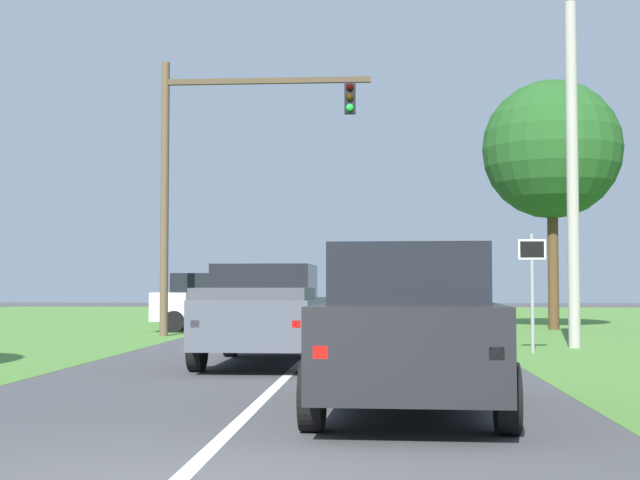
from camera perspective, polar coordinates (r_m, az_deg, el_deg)
ground_plane at (r=17.55m, az=-1.26°, el=-7.68°), size 120.00×120.00×0.00m
red_suv_near at (r=10.90m, az=5.57°, el=-5.27°), size 2.33×4.82×1.95m
pickup_truck_lead at (r=17.37m, az=-3.32°, el=-4.55°), size 2.29×5.44×1.87m
traffic_light at (r=27.26m, az=-6.56°, el=5.07°), size 6.20×0.40×8.09m
keep_moving_sign at (r=20.76m, az=13.03°, el=-2.23°), size 0.60×0.09×2.63m
oak_tree_right at (r=32.06m, az=14.19°, el=5.44°), size 4.67×4.67×8.40m
crossing_suv_far at (r=29.95m, az=-6.32°, el=-3.79°), size 4.27×2.09×1.87m
utility_pole_right at (r=22.76m, az=15.40°, el=4.00°), size 0.28×0.28×8.30m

